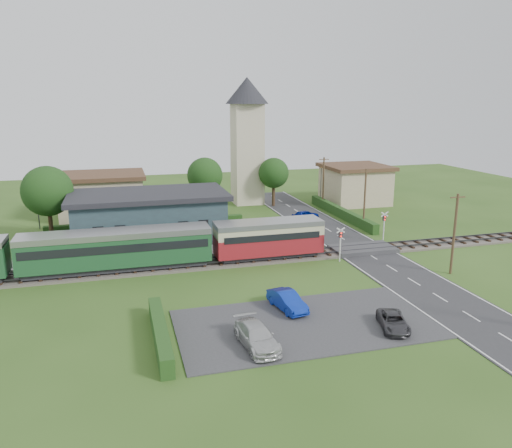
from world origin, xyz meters
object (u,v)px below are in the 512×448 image
object	(u,v)px
pedestrian_far	(82,251)
car_on_road	(305,215)
station_building	(149,217)
car_park_blue	(287,301)
car_park_dark	(393,321)
house_west	(102,195)
crossing_signal_near	(341,239)
crossing_signal_far	(384,222)
church_tower	(247,132)
car_park_silver	(257,336)
equipment_hut	(63,247)
house_east	(355,184)
pedestrian_near	(232,237)
train	(78,251)

from	to	relation	value
pedestrian_far	car_on_road	bearing A→B (deg)	-68.32
station_building	pedestrian_far	bearing A→B (deg)	-138.25
car_park_blue	pedestrian_far	bearing A→B (deg)	124.28
car_on_road	car_park_dark	world-z (taller)	car_on_road
house_west	crossing_signal_near	distance (m)	33.22
crossing_signal_far	car_park_dark	size ratio (longest dim) A/B	0.92
church_tower	car_park_blue	world-z (taller)	church_tower
station_building	car_park_silver	size ratio (longest dim) A/B	3.56
equipment_hut	church_tower	distance (m)	33.48
crossing_signal_near	house_east	bearing A→B (deg)	60.87
crossing_signal_near	pedestrian_near	distance (m)	10.70
pedestrian_far	crossing_signal_near	bearing A→B (deg)	-104.37
equipment_hut	crossing_signal_far	distance (m)	31.61
crossing_signal_near	car_park_silver	world-z (taller)	crossing_signal_near
station_building	train	bearing A→B (deg)	-126.08
house_east	pedestrian_near	distance (m)	29.11
car_park_blue	pedestrian_near	world-z (taller)	pedestrian_near
church_tower	pedestrian_near	xyz separation A→B (m)	(-7.47, -22.46, -8.82)
crossing_signal_far	car_park_blue	world-z (taller)	crossing_signal_far
house_west	car_park_blue	xyz separation A→B (m)	(13.11, -34.50, -2.06)
crossing_signal_far	car_on_road	bearing A→B (deg)	110.96
house_west	house_east	size ratio (longest dim) A/B	1.23
station_building	crossing_signal_far	distance (m)	24.51
equipment_hut	pedestrian_near	world-z (taller)	equipment_hut
car_park_dark	pedestrian_near	size ratio (longest dim) A/B	1.87
crossing_signal_far	house_west	bearing A→B (deg)	144.23
car_park_blue	crossing_signal_near	bearing A→B (deg)	37.09
car_park_blue	car_on_road	bearing A→B (deg)	55.65
church_tower	train	bearing A→B (deg)	-129.66
church_tower	car_on_road	distance (m)	16.11
crossing_signal_near	crossing_signal_far	world-z (taller)	same
house_west	crossing_signal_far	distance (m)	35.26
equipment_hut	train	world-z (taller)	train
church_tower	pedestrian_far	xyz separation A→B (m)	(-21.50, -22.81, -8.98)
train	church_tower	distance (m)	34.72
house_east	pedestrian_far	bearing A→B (deg)	-152.74
crossing_signal_far	pedestrian_far	xyz separation A→B (m)	(-30.10, 0.80, -0.90)
train	pedestrian_far	distance (m)	3.33
car_park_blue	pedestrian_near	xyz separation A→B (m)	(-0.58, 15.04, 0.68)
house_east	car_park_silver	size ratio (longest dim) A/B	1.96
train	house_west	distance (m)	23.06
train	house_west	bearing A→B (deg)	86.13
station_building	church_tower	world-z (taller)	church_tower
house_east	crossing_signal_near	bearing A→B (deg)	-119.13
crossing_signal_far	car_on_road	world-z (taller)	crossing_signal_far
crossing_signal_far	car_on_road	size ratio (longest dim) A/B	0.92
car_park_blue	pedestrian_near	size ratio (longest dim) A/B	2.05
equipment_hut	car_park_silver	distance (m)	23.13
station_building	car_park_dark	bearing A→B (deg)	-61.46
car_park_silver	crossing_signal_far	bearing A→B (deg)	38.63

